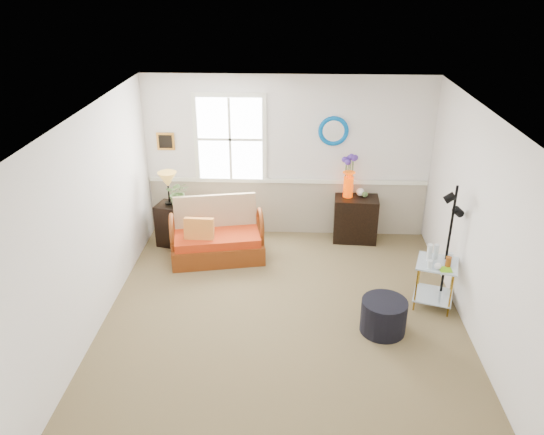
{
  "coord_description": "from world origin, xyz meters",
  "views": [
    {
      "loc": [
        0.1,
        -5.48,
        4.0
      ],
      "look_at": [
        -0.16,
        0.51,
        1.19
      ],
      "focal_mm": 35.0,
      "sensor_mm": 36.0,
      "label": 1
    }
  ],
  "objects_px": {
    "cabinet": "(355,219)",
    "floor_lamp": "(448,246)",
    "loveseat": "(217,231)",
    "side_table": "(434,284)",
    "lamp_stand": "(171,224)",
    "ottoman": "(383,316)"
  },
  "relations": [
    {
      "from": "loveseat",
      "to": "floor_lamp",
      "type": "xyz_separation_m",
      "value": [
        3.11,
        -1.04,
        0.38
      ]
    },
    {
      "from": "side_table",
      "to": "cabinet",
      "type": "bearing_deg",
      "value": 114.68
    },
    {
      "from": "lamp_stand",
      "to": "ottoman",
      "type": "relative_size",
      "value": 1.24
    },
    {
      "from": "loveseat",
      "to": "lamp_stand",
      "type": "relative_size",
      "value": 2.0
    },
    {
      "from": "floor_lamp",
      "to": "ottoman",
      "type": "xyz_separation_m",
      "value": [
        -0.86,
        -0.69,
        -0.61
      ]
    },
    {
      "from": "lamp_stand",
      "to": "side_table",
      "type": "bearing_deg",
      "value": -22.52
    },
    {
      "from": "side_table",
      "to": "loveseat",
      "type": "bearing_deg",
      "value": 159.07
    },
    {
      "from": "loveseat",
      "to": "floor_lamp",
      "type": "relative_size",
      "value": 0.83
    },
    {
      "from": "loveseat",
      "to": "floor_lamp",
      "type": "distance_m",
      "value": 3.3
    },
    {
      "from": "side_table",
      "to": "floor_lamp",
      "type": "distance_m",
      "value": 0.53
    },
    {
      "from": "side_table",
      "to": "ottoman",
      "type": "xyz_separation_m",
      "value": [
        -0.73,
        -0.59,
        -0.1
      ]
    },
    {
      "from": "ottoman",
      "to": "floor_lamp",
      "type": "bearing_deg",
      "value": 38.65
    },
    {
      "from": "cabinet",
      "to": "floor_lamp",
      "type": "relative_size",
      "value": 0.44
    },
    {
      "from": "loveseat",
      "to": "cabinet",
      "type": "distance_m",
      "value": 2.25
    },
    {
      "from": "side_table",
      "to": "ottoman",
      "type": "height_order",
      "value": "side_table"
    },
    {
      "from": "lamp_stand",
      "to": "cabinet",
      "type": "xyz_separation_m",
      "value": [
        2.93,
        0.26,
        0.03
      ]
    },
    {
      "from": "loveseat",
      "to": "side_table",
      "type": "distance_m",
      "value": 3.19
    },
    {
      "from": "floor_lamp",
      "to": "side_table",
      "type": "bearing_deg",
      "value": -142.93
    },
    {
      "from": "loveseat",
      "to": "side_table",
      "type": "height_order",
      "value": "loveseat"
    },
    {
      "from": "cabinet",
      "to": "side_table",
      "type": "height_order",
      "value": "cabinet"
    },
    {
      "from": "floor_lamp",
      "to": "ottoman",
      "type": "height_order",
      "value": "floor_lamp"
    },
    {
      "from": "side_table",
      "to": "floor_lamp",
      "type": "relative_size",
      "value": 0.38
    }
  ]
}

